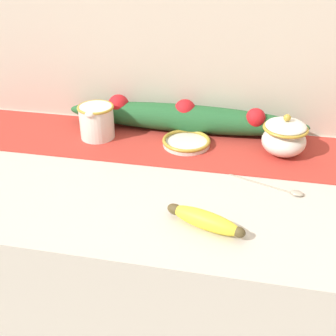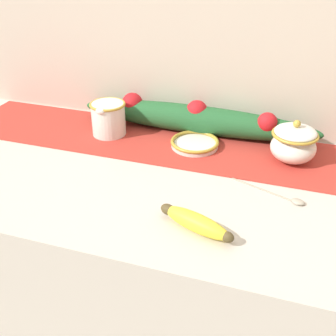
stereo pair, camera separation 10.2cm
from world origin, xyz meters
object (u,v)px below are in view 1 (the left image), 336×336
(sugar_bowl, at_px, (284,137))
(small_dish, at_px, (186,142))
(cream_pitcher, at_px, (97,120))
(spoon, at_px, (288,191))
(banana, at_px, (205,220))

(sugar_bowl, bearing_deg, small_dish, -179.91)
(cream_pitcher, height_order, small_dish, cream_pitcher)
(sugar_bowl, xyz_separation_m, spoon, (0.01, -0.19, -0.05))
(cream_pitcher, xyz_separation_m, sugar_bowl, (0.54, -0.00, -0.00))
(cream_pitcher, bearing_deg, spoon, -19.24)
(sugar_bowl, relative_size, spoon, 0.66)
(small_dish, height_order, spoon, small_dish)
(sugar_bowl, distance_m, banana, 0.41)
(small_dish, height_order, banana, banana)
(banana, bearing_deg, sugar_bowl, 64.87)
(cream_pitcher, relative_size, sugar_bowl, 1.02)
(spoon, bearing_deg, small_dish, 165.86)
(spoon, bearing_deg, banana, -116.15)
(sugar_bowl, xyz_separation_m, banana, (-0.17, -0.37, -0.04))
(cream_pitcher, xyz_separation_m, spoon, (0.55, -0.19, -0.05))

